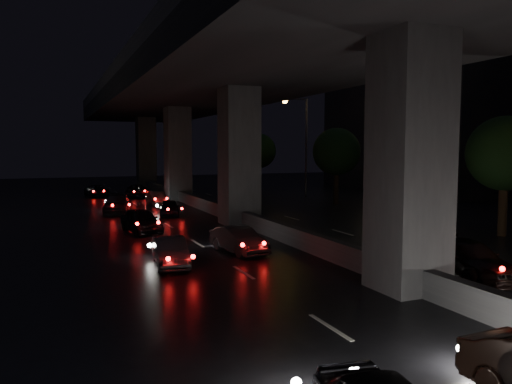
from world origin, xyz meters
TOP-DOWN VIEW (x-y plane):
  - ground at (0.00, 0.00)m, footprint 120.00×120.00m
  - viaduct at (0.00, 5.00)m, footprint 12.00×80.00m
  - median_barrier at (0.00, 5.00)m, footprint 0.45×70.00m
  - building_right_far at (27.00, 20.00)m, footprint 12.00×22.00m
  - tree_b at (11.00, -4.00)m, footprint 3.80×3.80m
  - tree_c at (11.00, 12.00)m, footprint 3.80×3.80m
  - tree_d at (11.00, 28.00)m, footprint 3.80×3.80m
  - streetlight_far at (10.97, 18.00)m, footprint 2.52×0.44m
  - car_3 at (3.03, -9.56)m, footprint 2.69×4.56m
  - car_4 at (-6.19, -3.96)m, footprint 1.48×3.36m
  - car_5 at (-2.93, -2.68)m, footprint 1.70×3.52m
  - car_6 at (-5.89, 4.21)m, footprint 1.95×3.87m
  - car_7 at (-6.04, 12.95)m, footprint 2.50×4.67m
  - car_8 at (-3.03, 10.13)m, footprint 1.91×3.34m
  - car_9 at (-2.51, 16.86)m, footprint 1.21×3.35m
  - car_10 at (-2.93, 24.09)m, footprint 2.59×4.37m
  - car_11 at (-6.24, 25.97)m, footprint 2.22×4.04m

SIDE VIEW (x-z plane):
  - ground at x=0.00m, z-range 0.00..0.00m
  - median_barrier at x=0.00m, z-range 0.00..0.85m
  - car_8 at x=-3.03m, z-range 0.00..1.07m
  - car_4 at x=-6.19m, z-range 0.00..1.07m
  - car_11 at x=-6.24m, z-range 0.00..1.07m
  - car_9 at x=-2.51m, z-range 0.00..1.10m
  - car_5 at x=-2.93m, z-range 0.00..1.11m
  - car_10 at x=-2.93m, z-range 0.00..1.14m
  - car_3 at x=3.03m, z-range 0.00..1.24m
  - car_6 at x=-5.89m, z-range 0.00..1.26m
  - car_7 at x=-6.04m, z-range 0.00..1.29m
  - tree_b at x=11.00m, z-range 1.13..7.26m
  - tree_c at x=11.00m, z-range 1.13..7.26m
  - tree_d at x=11.00m, z-range 1.13..7.26m
  - streetlight_far at x=10.97m, z-range 1.16..10.16m
  - building_right_far at x=27.00m, z-range 0.00..15.00m
  - viaduct at x=0.00m, z-range 3.09..13.59m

